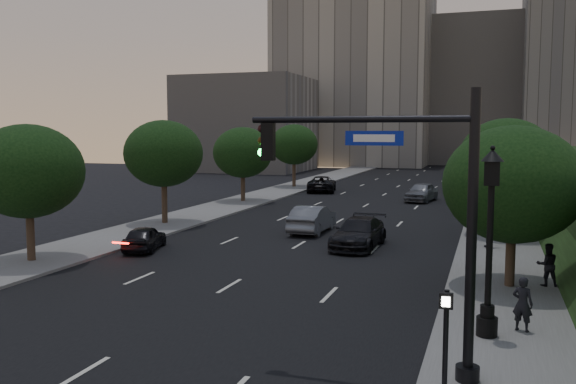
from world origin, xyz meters
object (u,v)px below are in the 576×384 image
(sedan_near_left, at_px, (145,238))
(traffic_signal_mast, at_px, (424,231))
(sedan_mid_left, at_px, (312,219))
(pedestrian_c, at_px, (490,231))
(pedestrian_b, at_px, (547,265))
(sedan_far_right, at_px, (422,192))
(street_lamp, at_px, (489,251))
(sedan_far_left, at_px, (322,184))
(pedestrian_a, at_px, (523,304))
(sedan_near_right, at_px, (359,233))

(sedan_near_left, bearing_deg, traffic_signal_mast, 126.28)
(sedan_mid_left, distance_m, pedestrian_c, 10.31)
(traffic_signal_mast, xyz_separation_m, pedestrian_b, (3.61, 10.14, -2.70))
(traffic_signal_mast, height_order, sedan_mid_left, traffic_signal_mast)
(traffic_signal_mast, height_order, sedan_far_right, traffic_signal_mast)
(street_lamp, xyz_separation_m, sedan_far_left, (-15.88, 40.00, -1.85))
(sedan_mid_left, xyz_separation_m, pedestrian_a, (10.99, -15.70, 0.16))
(sedan_far_right, relative_size, pedestrian_a, 2.95)
(sedan_far_left, xyz_separation_m, pedestrian_a, (16.86, -39.23, 0.18))
(traffic_signal_mast, xyz_separation_m, pedestrian_a, (2.47, 4.23, -2.71))
(sedan_mid_left, bearing_deg, traffic_signal_mast, 113.49)
(sedan_near_right, relative_size, pedestrian_c, 3.13)
(street_lamp, height_order, pedestrian_c, street_lamp)
(sedan_far_left, distance_m, pedestrian_a, 42.70)
(traffic_signal_mast, xyz_separation_m, sedan_mid_left, (-8.51, 19.93, -2.86))
(street_lamp, bearing_deg, sedan_far_right, 99.18)
(sedan_near_left, height_order, pedestrian_c, pedestrian_c)
(pedestrian_b, bearing_deg, pedestrian_c, -86.73)
(sedan_far_left, xyz_separation_m, sedan_far_right, (10.28, -5.34, 0.03))
(sedan_near_right, distance_m, pedestrian_b, 10.43)
(pedestrian_b, bearing_deg, sedan_far_right, -87.33)
(street_lamp, height_order, sedan_mid_left, street_lamp)
(pedestrian_b, bearing_deg, traffic_signal_mast, 57.67)
(sedan_near_left, height_order, pedestrian_b, pedestrian_b)
(sedan_near_right, relative_size, pedestrian_b, 3.20)
(sedan_mid_left, xyz_separation_m, pedestrian_c, (10.01, -2.44, 0.18))
(traffic_signal_mast, relative_size, sedan_far_right, 1.45)
(sedan_near_left, distance_m, pedestrian_c, 17.43)
(pedestrian_a, bearing_deg, pedestrian_c, -65.54)
(sedan_mid_left, xyz_separation_m, sedan_near_right, (3.60, -3.79, -0.05))
(pedestrian_b, bearing_deg, sedan_near_right, -47.88)
(sedan_near_right, relative_size, sedan_far_right, 1.09)
(street_lamp, xyz_separation_m, sedan_mid_left, (-10.01, 16.47, -1.83))
(sedan_far_left, distance_m, sedan_far_right, 11.58)
(street_lamp, bearing_deg, pedestrian_b, 72.43)
(traffic_signal_mast, distance_m, sedan_far_right, 38.45)
(traffic_signal_mast, bearing_deg, pedestrian_c, 85.11)
(sedan_far_left, distance_m, pedestrian_b, 37.88)
(sedan_far_right, distance_m, pedestrian_c, 21.38)
(sedan_far_right, bearing_deg, sedan_near_left, -102.65)
(sedan_far_right, xyz_separation_m, pedestrian_a, (6.58, -33.90, 0.15))
(pedestrian_a, xyz_separation_m, pedestrian_c, (-0.98, 13.26, 0.02))
(sedan_far_right, bearing_deg, pedestrian_c, -64.79)
(sedan_far_right, bearing_deg, sedan_far_left, 162.59)
(sedan_mid_left, height_order, sedan_far_right, sedan_far_right)
(sedan_far_right, distance_m, pedestrian_b, 29.04)
(sedan_near_right, relative_size, pedestrian_a, 3.22)
(sedan_near_left, xyz_separation_m, sedan_far_right, (10.93, 26.15, 0.18))
(sedan_near_right, height_order, pedestrian_c, pedestrian_c)
(traffic_signal_mast, bearing_deg, street_lamp, 66.64)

